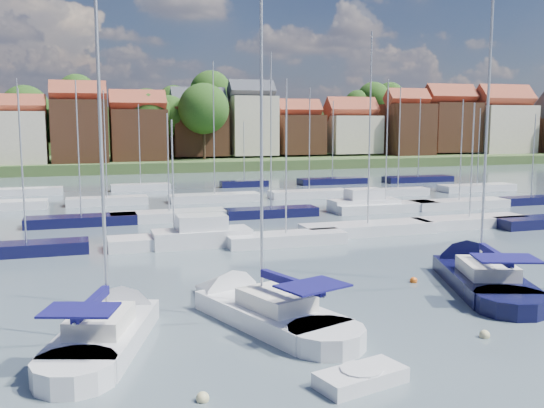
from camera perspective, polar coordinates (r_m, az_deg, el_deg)
name	(u,v)px	position (r m, az deg, el deg)	size (l,w,h in m)	color
ground	(215,206)	(64.43, -5.39, -0.19)	(260.00, 260.00, 0.00)	#43505B
sailboat_left	(114,326)	(26.80, -14.68, -11.07)	(6.33, 11.47, 15.12)	silver
sailboat_centre	(250,307)	(28.52, -2.12, -9.66)	(6.97, 12.33, 16.23)	silver
sailboat_navy	(473,273)	(36.49, 18.39, -6.18)	(7.59, 13.54, 18.11)	black
tender	(361,377)	(21.62, 8.37, -15.85)	(3.40, 2.18, 0.68)	silver
buoy_b	(203,401)	(20.53, -6.54, -17.95)	(0.43, 0.43, 0.43)	beige
buoy_c	(286,343)	(25.14, 1.34, -12.95)	(0.54, 0.54, 0.54)	#D85914
buoy_d	(485,337)	(27.21, 19.37, -11.76)	(0.43, 0.43, 0.43)	beige
buoy_e	(414,282)	(34.91, 13.18, -7.20)	(0.42, 0.42, 0.42)	#D85914
marina_field	(244,207)	(60.14, -2.64, -0.32)	(79.62, 41.41, 15.93)	silver
far_shore_town	(145,139)	(155.90, -11.88, 6.04)	(212.46, 90.00, 22.27)	#415028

